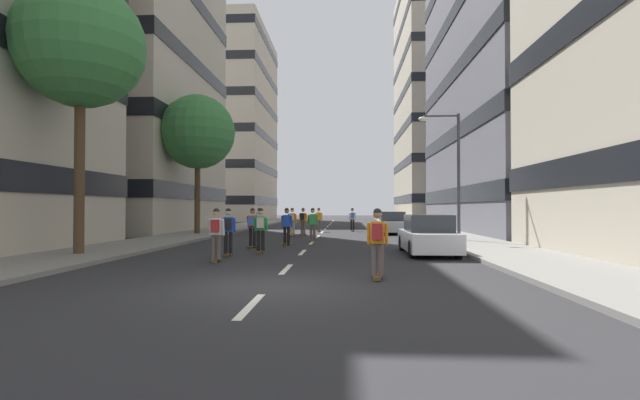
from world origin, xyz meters
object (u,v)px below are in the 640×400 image
Objects in this scene: skater_6 at (216,231)px; skater_10 at (313,223)px; skater_11 at (292,220)px; skater_3 at (319,219)px; street_tree_mid at (198,132)px; skater_5 at (252,225)px; streetlamp_right at (451,162)px; skater_9 at (259,219)px; skater_1 at (287,225)px; skater_7 at (352,218)px; parked_car_mid at (392,224)px; skater_2 at (378,239)px; skater_8 at (228,229)px; parked_car_near at (428,236)px; skater_0 at (303,219)px; street_tree_near at (81,46)px; skater_4 at (261,227)px.

skater_10 is at bearing 75.11° from skater_6.
skater_3 is at bearing 77.05° from skater_11.
street_tree_mid is 12.08m from skater_5.
street_tree_mid is 1.38× the size of streetlamp_right.
skater_3 and skater_9 have the same top height.
skater_1 is 1.00× the size of skater_11.
skater_9 is at bearing -169.89° from skater_7.
skater_2 is at bearing -96.63° from parked_car_mid.
skater_6 and skater_10 have the same top height.
streetlamp_right is 3.65× the size of skater_2.
skater_10 is at bearing 71.26° from skater_8.
skater_3 is at bearing 83.15° from skater_6.
parked_car_near is 12.20m from skater_11.
skater_0 is at bearing 101.07° from skater_2.
skater_1 is (0.01, -8.37, -0.03)m from skater_0.
skater_9 is 1.00× the size of skater_10.
skater_2 is at bearing -71.89° from skater_9.
skater_10 is at bearing -102.18° from skater_7.
skater_0 is (-5.97, 12.20, 0.32)m from parked_car_near.
street_tree_mid reaches higher than skater_10.
street_tree_near is 1.10× the size of street_tree_mid.
skater_2 is 1.00× the size of skater_11.
skater_7 is at bearing 90.75° from skater_2.
parked_car_near is at bearing -0.42° from skater_4.
skater_3 and skater_5 have the same top height.
skater_6 is at bearing -91.58° from skater_5.
street_tree_near reaches higher than skater_0.
skater_11 reaches higher than parked_car_near.
skater_2 and skater_7 have the same top height.
skater_4 is (-4.14, 6.32, 0.00)m from skater_2.
skater_10 is (4.65, -9.23, 0.00)m from skater_9.
skater_4 is (6.29, -11.38, -5.68)m from street_tree_mid.
street_tree_near is 22.36m from skater_7.
skater_5 is (-4.93, 8.56, 0.00)m from skater_2.
skater_1 is at bearing -104.03° from skater_7.
skater_11 is at bearing 122.02° from parked_car_near.
skater_0 reaches higher than parked_car_near.
skater_11 is (-6.46, 10.34, 0.32)m from parked_car_near.
parked_car_mid is 2.47× the size of skater_9.
streetlamp_right is 3.65× the size of skater_9.
skater_11 is at bearing 84.80° from skater_8.
skater_8 is (-7.50, -1.06, 0.32)m from parked_car_near.
skater_1 is 12.49m from skater_9.
parked_car_mid is 0.49× the size of street_tree_mid.
skater_2 is 7.33m from skater_8.
skater_8 is (-9.79, -7.18, -3.12)m from streetlamp_right.
skater_3 is (7.63, 17.80, -6.71)m from street_tree_near.
skater_7 and skater_10 have the same top height.
skater_5 is at bearing 86.33° from skater_8.
street_tree_near is 5.55× the size of skater_11.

